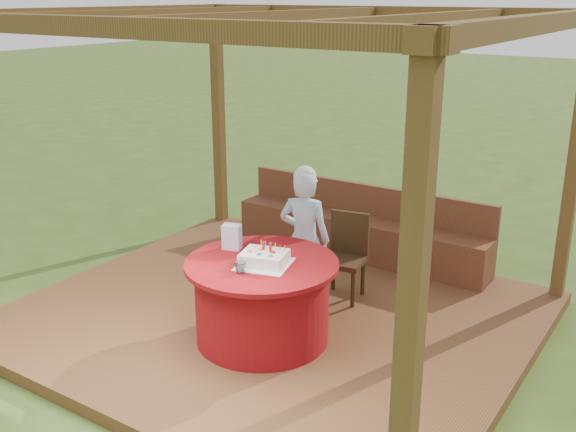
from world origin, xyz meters
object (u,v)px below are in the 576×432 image
at_px(birthday_cake, 264,258).
at_px(gift_bag, 232,237).
at_px(table, 262,300).
at_px(chair, 346,252).
at_px(bench, 360,233).
at_px(drinking_glass, 240,268).
at_px(elderly_woman, 304,237).

height_order(birthday_cake, gift_bag, gift_bag).
height_order(table, chair, chair).
bearing_deg(table, chair, 82.19).
relative_size(chair, birthday_cake, 1.64).
bearing_deg(bench, drinking_glass, -85.13).
xyz_separation_m(bench, chair, (0.38, -1.02, 0.19)).
bearing_deg(drinking_glass, birthday_cake, 76.47).
height_order(elderly_woman, birthday_cake, elderly_woman).
relative_size(bench, elderly_woman, 2.20).
distance_m(chair, elderly_woman, 0.51).
xyz_separation_m(bench, drinking_glass, (0.21, -2.48, 0.50)).
relative_size(bench, birthday_cake, 5.88).
distance_m(elderly_woman, birthday_cake, 0.84).
xyz_separation_m(table, gift_bag, (-0.39, 0.10, 0.47)).
bearing_deg(birthday_cake, table, 144.57).
relative_size(table, elderly_woman, 0.95).
height_order(bench, table, bench).
bearing_deg(elderly_woman, table, -84.73).
distance_m(chair, drinking_glass, 1.51).
xyz_separation_m(bench, elderly_woman, (0.14, -1.41, 0.42)).
height_order(bench, drinking_glass, drinking_glass).
distance_m(bench, elderly_woman, 1.47).
bearing_deg(chair, gift_bag, -117.10).
bearing_deg(elderly_woman, chair, 58.92).
bearing_deg(table, birthday_cake, -35.43).
bearing_deg(table, drinking_glass, -90.90).
bearing_deg(chair, bench, 110.37).
bearing_deg(bench, chair, -69.63).
bearing_deg(bench, birthday_cake, -83.08).
bearing_deg(birthday_cake, drinking_glass, -103.53).
bearing_deg(chair, table, -97.81).
relative_size(bench, drinking_glass, 30.39).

